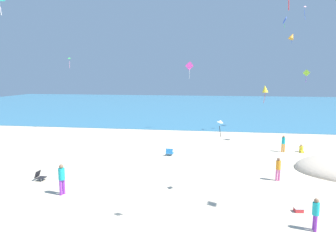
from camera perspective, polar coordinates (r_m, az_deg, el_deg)
ground_plane at (r=24.15m, az=0.92°, el=-7.71°), size 120.00×120.00×0.00m
ocean_water at (r=65.17m, az=5.74°, el=2.36°), size 120.00×60.00×0.05m
beach_chair_near_camera at (r=20.75m, az=-23.45°, el=-10.27°), size 0.63×0.54×0.62m
beach_chair_far_right at (r=24.68m, az=0.31°, el=-6.69°), size 0.63×0.66×0.60m
cooler_box at (r=16.41m, az=23.82°, el=-15.90°), size 0.45×0.37×0.22m
person_0 at (r=28.18m, az=24.27°, el=-5.58°), size 0.35×0.57×0.71m
person_1 at (r=17.73m, az=-19.77°, el=-10.75°), size 0.46×0.46×1.74m
person_2 at (r=20.10m, az=20.44°, el=-8.99°), size 0.34×0.34×1.49m
person_4 at (r=14.63m, az=26.53°, el=-15.98°), size 0.30×0.30×1.45m
person_5 at (r=27.52m, az=21.31°, el=-4.49°), size 0.33×0.33×1.46m
kite_orange at (r=38.67m, az=22.75°, el=14.23°), size 1.04×0.99×1.23m
kite_pink at (r=36.42m, az=24.91°, el=18.72°), size 0.47×0.46×1.52m
kite_yellow at (r=30.14m, az=18.17°, el=5.24°), size 0.87×0.86×1.74m
kite_green at (r=36.92m, az=-18.46°, el=10.75°), size 0.42×0.51×1.28m
kite_blue at (r=34.91m, az=21.54°, el=16.95°), size 0.36×0.83×1.17m
kite_magenta at (r=35.05m, az=4.15°, el=9.83°), size 0.95×0.51×1.99m
kite_white at (r=16.14m, az=10.06°, el=-0.82°), size 0.29×0.38×0.94m
kite_lime at (r=30.90m, az=25.09°, el=7.71°), size 0.63×0.22×1.24m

